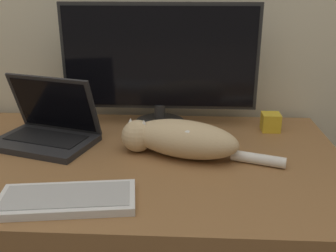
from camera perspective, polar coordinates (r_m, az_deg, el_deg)
desk at (r=1.28m, az=-8.38°, el=-10.67°), size 1.43×0.78×0.74m
monitor at (r=1.38m, az=-1.22°, el=9.06°), size 0.68×0.18×0.43m
laptop at (r=1.34m, az=-17.11°, el=-0.53°), size 0.36×0.29×0.22m
external_keyboard at (r=0.98m, az=-14.43°, el=-10.24°), size 0.34×0.18×0.02m
cat at (r=1.18m, az=1.64°, el=-1.74°), size 0.49×0.24×0.11m
small_toy at (r=1.43m, az=14.67°, el=0.55°), size 0.06×0.06×0.06m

